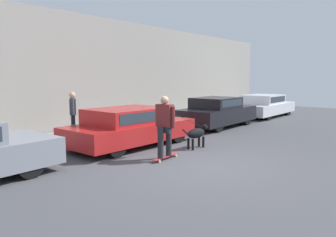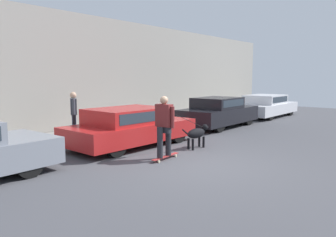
{
  "view_description": "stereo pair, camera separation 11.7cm",
  "coord_description": "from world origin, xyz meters",
  "px_view_note": "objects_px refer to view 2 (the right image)",
  "views": [
    {
      "loc": [
        -6.52,
        -4.44,
        2.13
      ],
      "look_at": [
        0.66,
        1.53,
        0.95
      ],
      "focal_mm": 35.0,
      "sensor_mm": 36.0,
      "label": 1
    },
    {
      "loc": [
        -6.44,
        -4.52,
        2.13
      ],
      "look_at": [
        0.66,
        1.53,
        0.95
      ],
      "focal_mm": 35.0,
      "sensor_mm": 36.0,
      "label": 2
    }
  ],
  "objects_px": {
    "dog": "(197,134)",
    "pedestrian_with_bag": "(74,112)",
    "parked_car_2": "(219,112)",
    "parked_car_3": "(266,106)",
    "skateboarder": "(165,124)",
    "parked_car_1": "(130,127)"
  },
  "relations": [
    {
      "from": "parked_car_2",
      "to": "pedestrian_with_bag",
      "type": "relative_size",
      "value": 2.74
    },
    {
      "from": "parked_car_3",
      "to": "pedestrian_with_bag",
      "type": "height_order",
      "value": "pedestrian_with_bag"
    },
    {
      "from": "pedestrian_with_bag",
      "to": "parked_car_3",
      "type": "bearing_deg",
      "value": -159.17
    },
    {
      "from": "parked_car_3",
      "to": "skateboarder",
      "type": "relative_size",
      "value": 1.76
    },
    {
      "from": "parked_car_2",
      "to": "parked_car_3",
      "type": "bearing_deg",
      "value": -1.21
    },
    {
      "from": "parked_car_1",
      "to": "parked_car_3",
      "type": "height_order",
      "value": "parked_car_1"
    },
    {
      "from": "parked_car_1",
      "to": "pedestrian_with_bag",
      "type": "height_order",
      "value": "pedestrian_with_bag"
    },
    {
      "from": "skateboarder",
      "to": "parked_car_3",
      "type": "bearing_deg",
      "value": 5.46
    },
    {
      "from": "parked_car_3",
      "to": "skateboarder",
      "type": "distance_m",
      "value": 10.8
    },
    {
      "from": "parked_car_3",
      "to": "dog",
      "type": "bearing_deg",
      "value": -169.23
    },
    {
      "from": "parked_car_2",
      "to": "dog",
      "type": "distance_m",
      "value": 4.5
    },
    {
      "from": "parked_car_2",
      "to": "parked_car_3",
      "type": "xyz_separation_m",
      "value": [
        4.82,
        0.0,
        -0.04
      ]
    },
    {
      "from": "parked_car_1",
      "to": "parked_car_3",
      "type": "relative_size",
      "value": 0.94
    },
    {
      "from": "dog",
      "to": "parked_car_3",
      "type": "bearing_deg",
      "value": 13.27
    },
    {
      "from": "parked_car_3",
      "to": "skateboarder",
      "type": "xyz_separation_m",
      "value": [
        -10.62,
        -1.95,
        0.36
      ]
    },
    {
      "from": "parked_car_3",
      "to": "dog",
      "type": "distance_m",
      "value": 9.12
    },
    {
      "from": "dog",
      "to": "pedestrian_with_bag",
      "type": "height_order",
      "value": "pedestrian_with_bag"
    },
    {
      "from": "parked_car_2",
      "to": "skateboarder",
      "type": "xyz_separation_m",
      "value": [
        -5.8,
        -1.95,
        0.31
      ]
    },
    {
      "from": "parked_car_1",
      "to": "dog",
      "type": "height_order",
      "value": "parked_car_1"
    },
    {
      "from": "parked_car_1",
      "to": "parked_car_2",
      "type": "xyz_separation_m",
      "value": [
        5.17,
        -0.0,
        0.03
      ]
    },
    {
      "from": "parked_car_1",
      "to": "pedestrian_with_bag",
      "type": "bearing_deg",
      "value": 107.12
    },
    {
      "from": "skateboarder",
      "to": "dog",
      "type": "bearing_deg",
      "value": 0.69
    }
  ]
}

